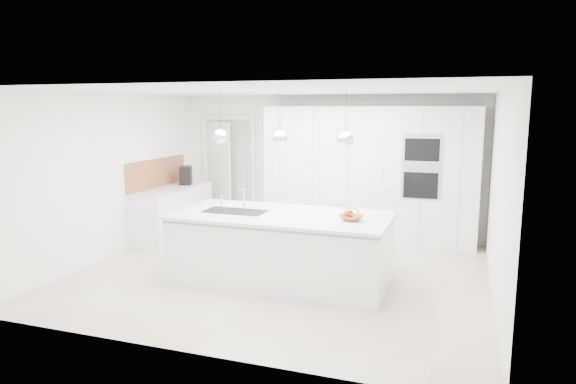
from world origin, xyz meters
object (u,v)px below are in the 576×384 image
(fruit_bowl, at_px, (351,218))
(espresso_machine, at_px, (186,175))
(island_base, at_px, (280,249))
(bar_stool_left, at_px, (331,233))
(bar_stool_right, at_px, (382,229))

(fruit_bowl, relative_size, espresso_machine, 0.84)
(island_base, height_order, espresso_machine, espresso_machine)
(fruit_bowl, bearing_deg, island_base, 177.97)
(island_base, xyz_separation_m, bar_stool_left, (0.47, 0.82, 0.06))
(island_base, distance_m, bar_stool_left, 0.95)
(island_base, xyz_separation_m, fruit_bowl, (0.95, -0.03, 0.50))
(bar_stool_right, bearing_deg, fruit_bowl, -112.91)
(island_base, height_order, bar_stool_left, bar_stool_left)
(espresso_machine, distance_m, bar_stool_right, 3.88)
(bar_stool_left, bearing_deg, island_base, -122.78)
(fruit_bowl, relative_size, bar_stool_left, 0.29)
(bar_stool_left, bearing_deg, espresso_machine, 156.67)
(fruit_bowl, height_order, espresso_machine, espresso_machine)
(bar_stool_right, bearing_deg, island_base, -150.50)
(fruit_bowl, xyz_separation_m, espresso_machine, (-3.48, 1.98, 0.13))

